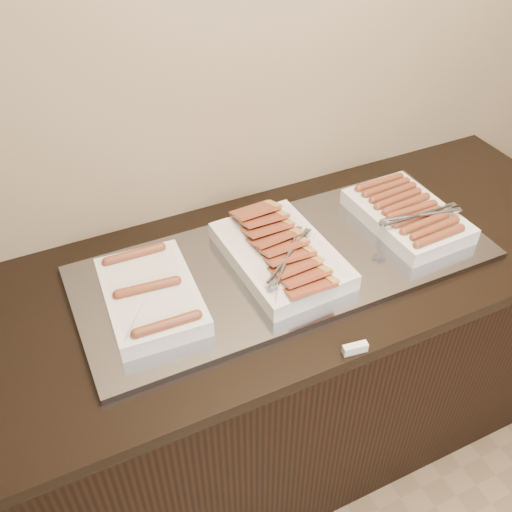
{
  "coord_description": "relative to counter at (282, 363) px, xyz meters",
  "views": [
    {
      "loc": [
        -0.61,
        1.05,
        2.0
      ],
      "look_at": [
        -0.1,
        2.13,
        0.97
      ],
      "focal_mm": 40.0,
      "sensor_mm": 36.0,
      "label": 1
    }
  ],
  "objects": [
    {
      "name": "counter",
      "position": [
        0.0,
        0.0,
        0.0
      ],
      "size": [
        2.06,
        0.76,
        0.9
      ],
      "color": "black",
      "rests_on": "ground"
    },
    {
      "name": "warming_tray",
      "position": [
        -0.0,
        0.0,
        0.46
      ],
      "size": [
        1.2,
        0.5,
        0.02
      ],
      "primitive_type": "cube",
      "color": "gray",
      "rests_on": "counter"
    },
    {
      "name": "dish_left",
      "position": [
        -0.4,
        -0.0,
        0.5
      ],
      "size": [
        0.25,
        0.36,
        0.07
      ],
      "rotation": [
        0.0,
        0.0,
        -0.06
      ],
      "color": "silver",
      "rests_on": "warming_tray"
    },
    {
      "name": "dish_center",
      "position": [
        -0.02,
        -0.0,
        0.5
      ],
      "size": [
        0.28,
        0.43,
        0.09
      ],
      "rotation": [
        0.0,
        0.0,
        0.04
      ],
      "color": "silver",
      "rests_on": "warming_tray"
    },
    {
      "name": "dish_right",
      "position": [
        0.42,
        -0.0,
        0.5
      ],
      "size": [
        0.27,
        0.38,
        0.08
      ],
      "rotation": [
        0.0,
        0.0,
        0.04
      ],
      "color": "silver",
      "rests_on": "warming_tray"
    },
    {
      "name": "label_holder",
      "position": [
        -0.0,
        -0.36,
        0.46
      ],
      "size": [
        0.07,
        0.03,
        0.03
      ],
      "primitive_type": "cube",
      "rotation": [
        0.0,
        0.0,
        -0.14
      ],
      "color": "silver",
      "rests_on": "counter"
    }
  ]
}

